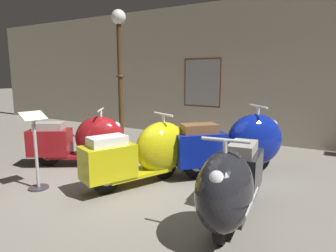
{
  "coord_description": "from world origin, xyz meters",
  "views": [
    {
      "loc": [
        2.48,
        -3.23,
        1.64
      ],
      "look_at": [
        0.17,
        0.63,
        0.85
      ],
      "focal_mm": 32.02,
      "sensor_mm": 36.0,
      "label": 1
    }
  ],
  "objects_px": {
    "scooter_2": "(238,143)",
    "scooter_3": "(231,185)",
    "info_stanchion": "(36,157)",
    "scooter_1": "(147,152)",
    "scooter_0": "(85,140)",
    "lamppost": "(120,65)"
  },
  "relations": [
    {
      "from": "scooter_2",
      "to": "scooter_3",
      "type": "bearing_deg",
      "value": -121.2
    },
    {
      "from": "scooter_1",
      "to": "info_stanchion",
      "type": "height_order",
      "value": "info_stanchion"
    },
    {
      "from": "scooter_3",
      "to": "info_stanchion",
      "type": "relative_size",
      "value": 1.57
    },
    {
      "from": "lamppost",
      "to": "scooter_3",
      "type": "bearing_deg",
      "value": -34.93
    },
    {
      "from": "scooter_0",
      "to": "scooter_3",
      "type": "bearing_deg",
      "value": -47.21
    },
    {
      "from": "scooter_2",
      "to": "lamppost",
      "type": "bearing_deg",
      "value": 119.96
    },
    {
      "from": "scooter_0",
      "to": "scooter_2",
      "type": "distance_m",
      "value": 2.67
    },
    {
      "from": "scooter_2",
      "to": "scooter_1",
      "type": "bearing_deg",
      "value": 179.82
    },
    {
      "from": "info_stanchion",
      "to": "scooter_2",
      "type": "bearing_deg",
      "value": 42.99
    },
    {
      "from": "scooter_1",
      "to": "info_stanchion",
      "type": "distance_m",
      "value": 1.57
    },
    {
      "from": "scooter_0",
      "to": "scooter_3",
      "type": "xyz_separation_m",
      "value": [
        2.98,
        -0.79,
        0.01
      ]
    },
    {
      "from": "scooter_1",
      "to": "info_stanchion",
      "type": "bearing_deg",
      "value": 152.23
    },
    {
      "from": "scooter_1",
      "to": "info_stanchion",
      "type": "xyz_separation_m",
      "value": [
        -1.21,
        -1.0,
        -0.01
      ]
    },
    {
      "from": "scooter_1",
      "to": "scooter_3",
      "type": "distance_m",
      "value": 1.65
    },
    {
      "from": "lamppost",
      "to": "scooter_1",
      "type": "bearing_deg",
      "value": -42.45
    },
    {
      "from": "scooter_0",
      "to": "scooter_2",
      "type": "relative_size",
      "value": 0.98
    },
    {
      "from": "scooter_3",
      "to": "lamppost",
      "type": "bearing_deg",
      "value": -131.47
    },
    {
      "from": "scooter_1",
      "to": "lamppost",
      "type": "height_order",
      "value": "lamppost"
    },
    {
      "from": "scooter_1",
      "to": "scooter_2",
      "type": "distance_m",
      "value": 1.52
    },
    {
      "from": "scooter_0",
      "to": "lamppost",
      "type": "height_order",
      "value": "lamppost"
    },
    {
      "from": "scooter_0",
      "to": "scooter_2",
      "type": "bearing_deg",
      "value": -11.56
    },
    {
      "from": "scooter_0",
      "to": "lamppost",
      "type": "xyz_separation_m",
      "value": [
        -0.55,
        1.68,
        1.37
      ]
    }
  ]
}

